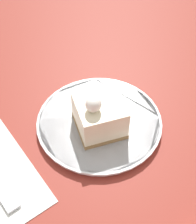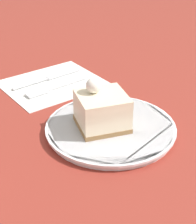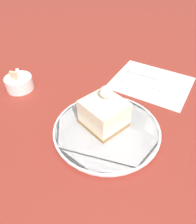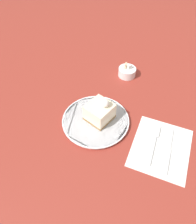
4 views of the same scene
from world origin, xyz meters
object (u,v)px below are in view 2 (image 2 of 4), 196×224
at_px(cake_slice, 102,110).
at_px(knife, 54,76).
at_px(plate, 110,128).
at_px(fork, 53,88).

xyz_separation_m(cake_slice, knife, (0.26, -0.01, -0.04)).
bearing_deg(cake_slice, plate, -112.17).
height_order(plate, cake_slice, cake_slice).
xyz_separation_m(plate, cake_slice, (0.01, 0.01, 0.04)).
bearing_deg(knife, plate, 169.85).
relative_size(plate, knife, 1.32).
xyz_separation_m(plate, knife, (0.27, 0.01, -0.00)).
bearing_deg(plate, cake_slice, 58.80).
bearing_deg(cake_slice, fork, 13.71).
distance_m(fork, knife, 0.06).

